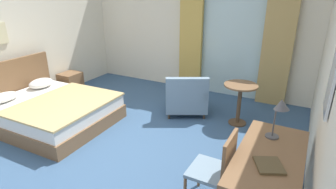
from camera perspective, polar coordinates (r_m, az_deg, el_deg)
name	(u,v)px	position (r m, az deg, el deg)	size (l,w,h in m)	color
ground	(117,148)	(4.40, -10.66, -11.06)	(5.91, 6.60, 0.10)	#38567A
wall_back	(195,28)	(6.42, 5.67, 13.65)	(5.51, 0.12, 2.85)	silver
balcony_glass_door	(233,40)	(6.08, 13.41, 11.12)	(1.41, 0.02, 2.51)	silver
curtain_panel_left	(191,34)	(6.27, 4.87, 12.55)	(0.53, 0.10, 2.65)	tan
curtain_panel_right	(278,41)	(5.82, 22.13, 10.37)	(0.58, 0.10, 2.65)	tan
bed	(50,109)	(5.31, -23.58, -2.89)	(2.07, 1.72, 1.05)	brown
nightstand	(71,83)	(6.71, -19.73, 2.34)	(0.40, 0.45, 0.47)	brown
writing_desk	(269,162)	(3.01, 20.49, -13.09)	(0.66, 1.39, 0.74)	brown
desk_chair	(217,167)	(3.05, 10.32, -14.78)	(0.44, 0.45, 0.91)	gray
desk_lamp	(280,109)	(3.11, 22.52, -2.74)	(0.20, 0.17, 0.48)	#4C4C51
closed_book	(269,165)	(2.78, 20.44, -13.76)	(0.24, 0.27, 0.02)	brown
armchair_by_window	(186,98)	(5.22, 3.80, -0.68)	(1.01, 0.98, 0.80)	gray
round_cafe_table	(240,96)	(4.90, 14.87, -0.23)	(0.58, 0.58, 0.75)	brown
wall_mirror	(332,79)	(2.62, 31.26, 2.83)	(0.02, 0.42, 0.60)	silver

